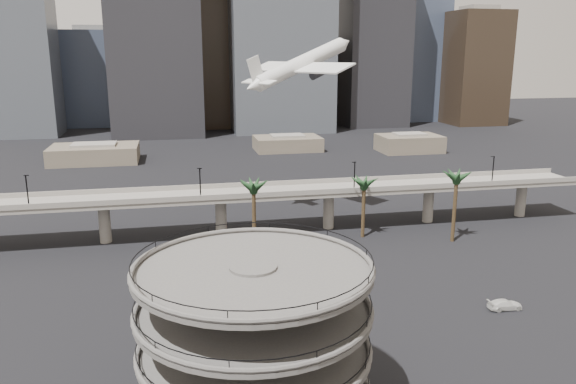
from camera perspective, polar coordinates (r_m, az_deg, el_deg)
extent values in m
plane|color=black|center=(65.43, 8.10, -18.66)|extent=(700.00, 700.00, 0.00)
cylinder|color=#504D4A|center=(55.18, -3.43, -15.51)|extent=(4.40, 4.40, 16.50)
torus|color=#504D4A|center=(57.11, -3.37, -18.79)|extent=(22.20, 22.20, 0.50)
torus|color=black|center=(56.69, -3.38, -18.11)|extent=(21.80, 21.80, 0.10)
cylinder|color=#504D4A|center=(55.29, -3.42, -15.71)|extent=(22.00, 22.00, 0.45)
torus|color=#504D4A|center=(55.05, -3.43, -15.28)|extent=(22.20, 22.20, 0.50)
torus|color=black|center=(54.67, -3.44, -14.55)|extent=(21.80, 21.80, 0.10)
cylinder|color=#504D4A|center=(53.42, -3.49, -11.98)|extent=(22.00, 22.00, 0.45)
torus|color=#504D4A|center=(53.22, -3.49, -11.52)|extent=(22.20, 22.20, 0.50)
torus|color=black|center=(52.88, -3.51, -10.74)|extent=(21.80, 21.80, 0.10)
cylinder|color=#504D4A|center=(51.80, -3.55, -8.00)|extent=(22.00, 22.00, 0.45)
torus|color=#504D4A|center=(51.62, -3.56, -7.51)|extent=(22.20, 22.20, 0.50)
torus|color=black|center=(51.34, -3.57, -6.68)|extent=(21.80, 21.80, 0.10)
cube|color=gray|center=(111.73, -1.26, -0.09)|extent=(130.00, 9.00, 0.90)
cube|color=gray|center=(107.22, -0.82, -0.20)|extent=(130.00, 0.30, 1.00)
cube|color=gray|center=(115.82, -1.67, 0.87)|extent=(130.00, 0.30, 1.00)
cylinder|color=gray|center=(111.90, -18.13, -3.01)|extent=(2.20, 2.20, 8.00)
cylinder|color=gray|center=(111.43, -6.82, -2.47)|extent=(2.20, 2.20, 8.00)
cylinder|color=gray|center=(115.24, 4.14, -1.85)|extent=(2.20, 2.20, 8.00)
cylinder|color=gray|center=(122.94, 14.06, -1.23)|extent=(2.20, 2.20, 8.00)
cylinder|color=gray|center=(133.84, 22.58, -0.67)|extent=(2.20, 2.20, 8.00)
cylinder|color=black|center=(108.29, -24.96, 0.03)|extent=(0.24, 0.24, 6.00)
cylinder|color=black|center=(105.38, -8.91, 0.84)|extent=(0.24, 0.24, 6.00)
cylinder|color=black|center=(110.83, 6.76, 1.56)|extent=(0.24, 0.24, 6.00)
cylinder|color=black|center=(123.54, 20.10, 2.08)|extent=(0.24, 0.24, 6.00)
cylinder|color=#402E1B|center=(100.83, -3.47, -2.81)|extent=(0.70, 0.70, 12.15)
ellipsoid|color=#19371B|center=(99.16, -3.52, 0.78)|extent=(4.40, 4.40, 2.00)
cylinder|color=#402E1B|center=(109.87, 7.66, -1.86)|extent=(0.70, 0.70, 10.80)
ellipsoid|color=#19371B|center=(108.45, 7.76, 1.09)|extent=(4.40, 4.40, 2.00)
cylinder|color=#402E1B|center=(110.71, 16.55, -1.72)|extent=(0.70, 0.70, 12.60)
ellipsoid|color=#19371B|center=(109.16, 16.79, 1.67)|extent=(4.40, 4.40, 2.00)
cube|color=brown|center=(195.95, -19.04, 3.69)|extent=(28.00, 18.00, 5.50)
cube|color=gray|center=(195.46, -19.12, 4.59)|extent=(14.00, 9.00, 0.80)
cube|color=brown|center=(208.41, -0.07, 4.96)|extent=(24.00, 16.00, 5.00)
cube|color=gray|center=(207.98, -0.07, 5.74)|extent=(12.00, 8.00, 0.80)
cube|color=brown|center=(210.10, 12.22, 4.85)|extent=(22.00, 15.00, 6.00)
cube|color=gray|center=(209.60, 12.27, 5.77)|extent=(11.00, 7.50, 0.80)
cube|color=#454A52|center=(268.47, -25.43, 13.06)|extent=(26.00, 24.00, 74.01)
cube|color=#374156|center=(298.95, -18.87, 10.86)|extent=(30.00, 30.00, 45.55)
cube|color=gray|center=(298.92, -19.24, 15.44)|extent=(16.50, 16.50, 2.40)
cube|color=black|center=(252.22, -13.56, 17.47)|extent=(38.00, 30.00, 104.38)
cube|color=black|center=(277.79, -6.89, 15.43)|extent=(28.00, 26.00, 85.40)
cube|color=#454A52|center=(262.26, -0.83, 18.73)|extent=(45.00, 32.00, 113.87)
cube|color=gray|center=(301.37, 2.67, 11.06)|extent=(24.00, 24.00, 39.85)
cube|color=gray|center=(301.05, 2.71, 15.07)|extent=(13.20, 13.20, 2.40)
cube|color=black|center=(284.08, 8.70, 15.81)|extent=(30.00, 28.00, 90.14)
cube|color=#374156|center=(312.53, 12.10, 13.31)|extent=(34.00, 30.00, 66.42)
cube|color=black|center=(301.46, 18.43, 11.82)|extent=(26.00, 26.00, 55.04)
cube|color=gray|center=(302.11, 18.87, 17.26)|extent=(14.30, 14.30, 2.40)
cube|color=gray|center=(314.32, -4.93, 10.79)|extent=(22.00, 22.00, 36.06)
cube|color=gray|center=(313.86, -5.00, 14.30)|extent=(12.10, 12.10, 2.40)
cylinder|color=silver|center=(127.13, 1.39, 12.93)|extent=(24.27, 15.85, 11.40)
cone|color=silver|center=(136.91, 5.80, 14.84)|extent=(5.30, 5.01, 4.23)
cone|color=silver|center=(118.34, -3.62, 10.64)|extent=(5.01, 4.62, 3.88)
cube|color=silver|center=(126.66, 1.15, 12.56)|extent=(19.10, 27.37, 2.21)
cube|color=silver|center=(119.32, -2.98, 11.13)|extent=(6.58, 9.25, 0.92)
cube|color=silver|center=(118.71, -3.31, 12.31)|extent=(4.04, 2.50, 5.84)
cylinder|color=#28282D|center=(131.10, -0.14, 12.12)|extent=(4.69, 3.78, 3.01)
cylinder|color=#28282D|center=(123.55, 3.10, 11.99)|extent=(4.69, 3.78, 3.01)
imported|color=red|center=(73.69, -3.64, -13.94)|extent=(4.12, 2.02, 1.35)
imported|color=black|center=(87.52, 6.34, -9.23)|extent=(5.05, 3.14, 1.57)
imported|color=silver|center=(86.07, 21.17, -10.61)|extent=(4.94, 2.12, 1.42)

